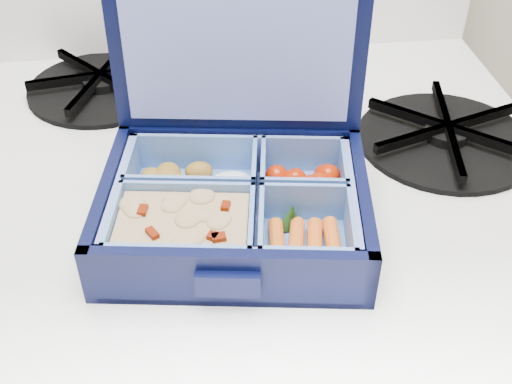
{
  "coord_description": "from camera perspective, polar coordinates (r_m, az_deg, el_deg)",
  "views": [
    {
      "loc": [
        0.38,
        1.15,
        1.32
      ],
      "look_at": [
        0.43,
        1.58,
        0.97
      ],
      "focal_mm": 45.0,
      "sensor_mm": 36.0,
      "label": 1
    }
  ],
  "objects": [
    {
      "name": "burner_grate_rear",
      "position": [
        0.78,
        -13.54,
        9.46
      ],
      "size": [
        0.2,
        0.2,
        0.02
      ],
      "primitive_type": "cylinder",
      "rotation": [
        0.0,
        0.0,
        0.17
      ],
      "color": "black",
      "rests_on": "stove"
    },
    {
      "name": "burner_grate",
      "position": [
        0.7,
        16.59,
        5.15
      ],
      "size": [
        0.23,
        0.23,
        0.03
      ],
      "primitive_type": "cylinder",
      "rotation": [
        0.0,
        0.0,
        0.34
      ],
      "color": "black",
      "rests_on": "stove"
    },
    {
      "name": "bento_box",
      "position": [
        0.55,
        -1.91,
        -1.37
      ],
      "size": [
        0.25,
        0.21,
        0.05
      ],
      "primitive_type": null,
      "rotation": [
        0.0,
        0.0,
        -0.14
      ],
      "color": "black",
      "rests_on": "stove"
    },
    {
      "name": "fork",
      "position": [
        0.66,
        2.72,
        3.64
      ],
      "size": [
        0.15,
        0.1,
        0.01
      ],
      "primitive_type": null,
      "rotation": [
        0.0,
        0.0,
        -1.01
      ],
      "color": "silver",
      "rests_on": "stove"
    }
  ]
}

